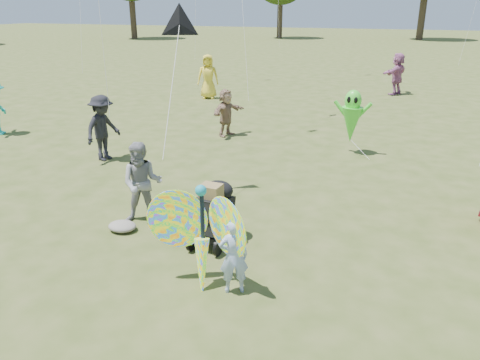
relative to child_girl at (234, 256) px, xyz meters
name	(u,v)px	position (x,y,z in m)	size (l,w,h in m)	color
ground	(217,287)	(-0.27, 0.01, -0.56)	(160.00, 160.00, 0.00)	#51592B
child_girl	(234,256)	(0.00, 0.00, 0.00)	(0.41, 0.27, 1.12)	#98ADD7
adult_man	(142,183)	(-2.38, 1.53, 0.21)	(0.75, 0.59, 1.55)	gray
grey_bag	(122,226)	(-2.58, 1.07, -0.48)	(0.52, 0.43, 0.17)	gray
crowd_b	(103,128)	(-5.35, 4.45, 0.29)	(1.10, 0.63, 1.70)	black
crowd_d	(226,113)	(-3.29, 7.82, 0.16)	(1.34, 0.43, 1.45)	#93715A
crowd_g	(208,77)	(-6.34, 13.26, 0.37)	(0.91, 0.59, 1.86)	yellow
crowd_j	(397,74)	(1.21, 17.16, 0.36)	(1.71, 0.54, 1.84)	#AA6192
jogging_stroller	(214,209)	(-0.84, 1.25, 0.05)	(0.55, 1.07, 1.09)	black
butterfly_kite	(202,237)	(-0.49, 0.02, 0.21)	(1.74, 0.75, 1.74)	#FB3A27
delta_kite_rig	(179,25)	(-2.38, 3.25, 2.89)	(0.89, 1.95, 2.64)	black
alien_kite	(352,118)	(0.57, 7.28, 0.41)	(1.12, 0.69, 1.74)	#47DD34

